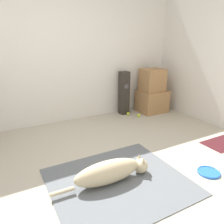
{
  "coord_description": "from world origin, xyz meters",
  "views": [
    {
      "loc": [
        -0.87,
        -1.86,
        1.52
      ],
      "look_at": [
        0.64,
        0.92,
        0.45
      ],
      "focal_mm": 35.0,
      "sensor_mm": 36.0,
      "label": 1
    }
  ],
  "objects_px": {
    "dog": "(111,172)",
    "cardboard_box_lower": "(152,101)",
    "floor_speaker": "(124,93)",
    "frisbee": "(209,172)",
    "tennis_ball_by_boxes": "(139,116)",
    "cardboard_box_upper": "(152,80)",
    "tennis_ball_near_speaker": "(128,114)"
  },
  "relations": [
    {
      "from": "dog",
      "to": "tennis_ball_near_speaker",
      "type": "distance_m",
      "value": 2.27
    },
    {
      "from": "tennis_ball_near_speaker",
      "to": "dog",
      "type": "bearing_deg",
      "value": -127.21
    },
    {
      "from": "frisbee",
      "to": "cardboard_box_upper",
      "type": "height_order",
      "value": "cardboard_box_upper"
    },
    {
      "from": "frisbee",
      "to": "tennis_ball_by_boxes",
      "type": "bearing_deg",
      "value": 78.79
    },
    {
      "from": "frisbee",
      "to": "floor_speaker",
      "type": "bearing_deg",
      "value": 83.94
    },
    {
      "from": "frisbee",
      "to": "dog",
      "type": "bearing_deg",
      "value": 160.07
    },
    {
      "from": "cardboard_box_lower",
      "to": "cardboard_box_upper",
      "type": "distance_m",
      "value": 0.46
    },
    {
      "from": "cardboard_box_upper",
      "to": "tennis_ball_by_boxes",
      "type": "height_order",
      "value": "cardboard_box_upper"
    },
    {
      "from": "floor_speaker",
      "to": "tennis_ball_by_boxes",
      "type": "distance_m",
      "value": 0.56
    },
    {
      "from": "tennis_ball_near_speaker",
      "to": "floor_speaker",
      "type": "bearing_deg",
      "value": 97.2
    },
    {
      "from": "dog",
      "to": "cardboard_box_lower",
      "type": "height_order",
      "value": "cardboard_box_lower"
    },
    {
      "from": "cardboard_box_upper",
      "to": "tennis_ball_near_speaker",
      "type": "bearing_deg",
      "value": 179.16
    },
    {
      "from": "frisbee",
      "to": "cardboard_box_lower",
      "type": "height_order",
      "value": "cardboard_box_lower"
    },
    {
      "from": "dog",
      "to": "floor_speaker",
      "type": "bearing_deg",
      "value": 55.31
    },
    {
      "from": "dog",
      "to": "cardboard_box_lower",
      "type": "xyz_separation_m",
      "value": [
        1.97,
        1.79,
        0.09
      ]
    },
    {
      "from": "tennis_ball_near_speaker",
      "to": "tennis_ball_by_boxes",
      "type": "bearing_deg",
      "value": -56.45
    },
    {
      "from": "cardboard_box_upper",
      "to": "floor_speaker",
      "type": "relative_size",
      "value": 0.52
    },
    {
      "from": "tennis_ball_by_boxes",
      "to": "tennis_ball_near_speaker",
      "type": "bearing_deg",
      "value": 123.55
    },
    {
      "from": "frisbee",
      "to": "cardboard_box_upper",
      "type": "relative_size",
      "value": 0.57
    },
    {
      "from": "frisbee",
      "to": "tennis_ball_by_boxes",
      "type": "relative_size",
      "value": 3.99
    },
    {
      "from": "frisbee",
      "to": "floor_speaker",
      "type": "height_order",
      "value": "floor_speaker"
    },
    {
      "from": "cardboard_box_upper",
      "to": "floor_speaker",
      "type": "bearing_deg",
      "value": 165.32
    },
    {
      "from": "dog",
      "to": "cardboard_box_upper",
      "type": "distance_m",
      "value": 2.71
    },
    {
      "from": "floor_speaker",
      "to": "tennis_ball_by_boxes",
      "type": "height_order",
      "value": "floor_speaker"
    },
    {
      "from": "cardboard_box_upper",
      "to": "cardboard_box_lower",
      "type": "bearing_deg",
      "value": -11.31
    },
    {
      "from": "floor_speaker",
      "to": "tennis_ball_near_speaker",
      "type": "bearing_deg",
      "value": -82.8
    },
    {
      "from": "tennis_ball_by_boxes",
      "to": "cardboard_box_upper",
      "type": "bearing_deg",
      "value": 22.59
    },
    {
      "from": "dog",
      "to": "floor_speaker",
      "type": "relative_size",
      "value": 1.28
    },
    {
      "from": "dog",
      "to": "tennis_ball_by_boxes",
      "type": "bearing_deg",
      "value": 47.01
    },
    {
      "from": "dog",
      "to": "tennis_ball_near_speaker",
      "type": "bearing_deg",
      "value": 52.79
    },
    {
      "from": "dog",
      "to": "floor_speaker",
      "type": "xyz_separation_m",
      "value": [
        1.35,
        1.95,
        0.31
      ]
    },
    {
      "from": "cardboard_box_upper",
      "to": "dog",
      "type": "bearing_deg",
      "value": -137.34
    }
  ]
}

